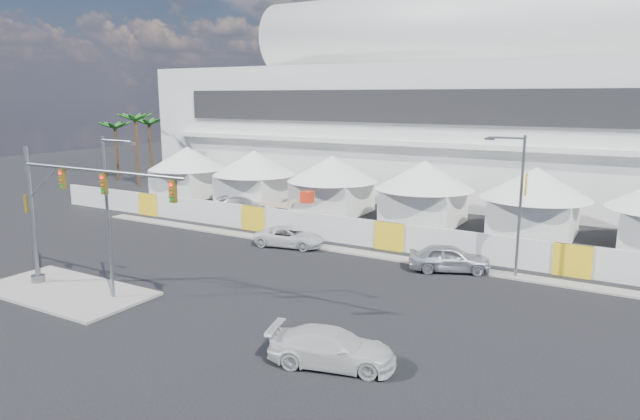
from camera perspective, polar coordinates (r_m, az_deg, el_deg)
The scene contains 15 objects.
ground at distance 32.62m, azimuth -13.49°, elevation -8.28°, with size 160.00×160.00×0.00m, color black.
median_island at distance 35.14m, azimuth -24.10°, elevation -7.42°, with size 10.00×5.00×0.15m, color gray.
far_curb at distance 36.11m, azimuth 26.61°, elevation -7.17°, with size 80.00×1.20×0.12m, color gray.
stadium at distance 64.76m, azimuth 19.17°, elevation 9.54°, with size 80.00×24.80×21.98m.
tent_row at distance 51.13m, azimuth 5.66°, elevation 2.69°, with size 53.40×8.40×5.40m.
hoarding_fence at distance 40.83m, azimuth 7.01°, elevation -2.61°, with size 70.00×0.25×2.00m, color silver.
palm_cluster at distance 75.45m, azimuth -16.71°, elevation 7.90°, with size 10.60×10.60×8.55m.
sedan_silver at distance 36.58m, azimuth 12.81°, elevation -4.70°, with size 5.00×2.01×1.70m, color #BCBBC1.
pickup_curb at distance 41.56m, azimuth -3.06°, elevation -2.71°, with size 5.08×2.34×1.41m, color silver.
pickup_near at distance 23.76m, azimuth 1.21°, elevation -13.60°, with size 5.22×2.12×1.51m, color silver.
lot_car_c at distance 54.44m, azimuth -7.78°, elevation 0.54°, with size 4.69×1.91×1.36m, color #B0B2B6.
traffic_mast at distance 34.15m, azimuth -24.62°, elevation -0.08°, with size 12.27×0.77×7.90m.
streetlight_median at distance 31.61m, azimuth -20.26°, elevation 0.28°, with size 2.38×0.24×8.62m.
streetlight_curb at distance 35.56m, azimuth 19.14°, elevation 1.31°, with size 2.54×0.57×8.56m.
boom_lift at distance 48.28m, azimuth -4.86°, elevation -0.53°, with size 6.59×1.76×3.32m.
Camera 1 is at (21.59, -21.95, 10.77)m, focal length 32.00 mm.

